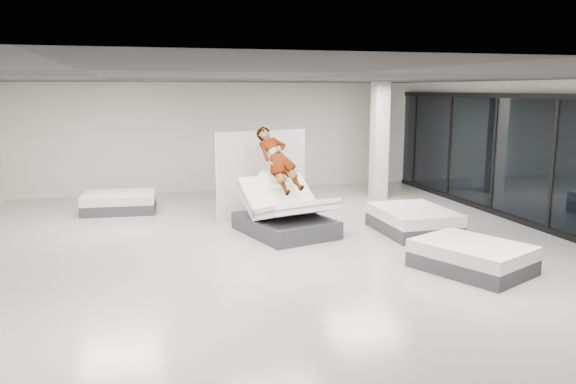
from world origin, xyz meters
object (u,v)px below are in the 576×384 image
object	(u,v)px
flat_bed_right_far	(413,220)
flat_bed_right_near	(472,257)
person	(278,172)
remote	(295,183)
divider_panel	(262,175)
column	(379,141)
flat_bed_left_far	(119,202)
hero_bed	(286,215)

from	to	relation	value
flat_bed_right_far	flat_bed_right_near	world-z (taller)	flat_bed_right_far
person	flat_bed_right_near	size ratio (longest dim) A/B	0.80
remote	divider_panel	size ratio (longest dim) A/B	0.06
remote	column	distance (m)	4.51
person	column	bearing A→B (deg)	22.34
remote	flat_bed_right_far	bearing A→B (deg)	-29.76
person	column	size ratio (longest dim) A/B	0.54
flat_bed_right_far	flat_bed_left_far	xyz separation A→B (m)	(-6.08, 3.79, -0.02)
hero_bed	flat_bed_right_near	size ratio (longest dim) A/B	1.11
flat_bed_right_far	flat_bed_right_near	size ratio (longest dim) A/B	0.87
remote	flat_bed_right_far	xyz separation A→B (m)	(2.43, -0.63, -0.82)
flat_bed_right_far	divider_panel	bearing A→B (deg)	141.67
divider_panel	flat_bed_left_far	world-z (taller)	divider_panel
flat_bed_right_far	flat_bed_left_far	bearing A→B (deg)	148.07
divider_panel	flat_bed_right_near	xyz separation A→B (m)	(2.52, -4.81, -0.79)
hero_bed	divider_panel	bearing A→B (deg)	95.02
column	flat_bed_right_near	bearing A→B (deg)	-100.20
flat_bed_right_near	flat_bed_left_far	distance (m)	8.63
person	divider_panel	distance (m)	1.33
divider_panel	column	distance (m)	3.97
flat_bed_right_near	flat_bed_right_far	bearing A→B (deg)	83.88
flat_bed_right_far	flat_bed_left_far	distance (m)	7.16
remote	flat_bed_right_near	world-z (taller)	remote
hero_bed	column	size ratio (longest dim) A/B	0.75
hero_bed	flat_bed_right_near	world-z (taller)	hero_bed
flat_bed_right_near	divider_panel	bearing A→B (deg)	117.64
hero_bed	column	xyz separation A→B (m)	(3.50, 3.08, 1.20)
flat_bed_right_far	flat_bed_right_near	distance (m)	2.61
flat_bed_right_far	column	size ratio (longest dim) A/B	0.58
divider_panel	flat_bed_right_far	bearing A→B (deg)	-51.46
hero_bed	divider_panel	world-z (taller)	divider_panel
divider_panel	flat_bed_right_near	size ratio (longest dim) A/B	1.06
person	flat_bed_right_near	xyz separation A→B (m)	(2.46, -3.50, -1.04)
divider_panel	flat_bed_left_far	distance (m)	3.73
flat_bed_left_far	flat_bed_right_near	bearing A→B (deg)	-47.75
divider_panel	column	xyz separation A→B (m)	(3.65, 1.47, 0.57)
person	flat_bed_right_far	world-z (taller)	person
hero_bed	flat_bed_left_far	xyz separation A→B (m)	(-3.42, 3.19, -0.17)
flat_bed_right_far	column	world-z (taller)	column
hero_bed	flat_bed_left_far	world-z (taller)	hero_bed
flat_bed_right_near	column	bearing A→B (deg)	79.80
person	flat_bed_left_far	world-z (taller)	person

